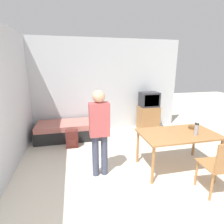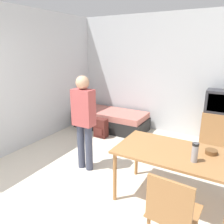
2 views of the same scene
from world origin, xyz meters
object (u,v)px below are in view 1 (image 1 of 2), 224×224
(tv, at_px, (149,112))
(person_standing, at_px, (99,128))
(dining_table, at_px, (178,137))
(daybed, at_px, (70,130))
(mate_bowl, at_px, (192,127))
(wooden_chair, at_px, (221,165))
(backpack, at_px, (72,139))
(thermos_flask, at_px, (196,128))

(tv, xyz_separation_m, person_standing, (-1.82, -1.99, 0.34))
(tv, height_order, person_standing, person_standing)
(dining_table, relative_size, person_standing, 0.92)
(daybed, height_order, mate_bowl, mate_bowl)
(daybed, distance_m, tv, 2.40)
(wooden_chair, bearing_deg, tv, 87.13)
(backpack, bearing_deg, mate_bowl, -26.97)
(tv, xyz_separation_m, mate_bowl, (0.06, -1.94, 0.19))
(dining_table, relative_size, backpack, 3.32)
(thermos_flask, bearing_deg, dining_table, 149.33)
(wooden_chair, relative_size, backpack, 2.13)
(tv, bearing_deg, backpack, -162.32)
(tv, xyz_separation_m, dining_table, (-0.35, -2.09, 0.09))
(wooden_chair, height_order, person_standing, person_standing)
(wooden_chair, distance_m, mate_bowl, 1.02)
(dining_table, bearing_deg, backpack, 145.44)
(dining_table, relative_size, thermos_flask, 6.23)
(tv, relative_size, thermos_flask, 5.11)
(daybed, height_order, backpack, daybed)
(mate_bowl, height_order, backpack, mate_bowl)
(dining_table, xyz_separation_m, backpack, (-1.97, 1.36, -0.44))
(dining_table, distance_m, backpack, 2.43)
(daybed, xyz_separation_m, tv, (2.38, 0.15, 0.34))
(tv, distance_m, dining_table, 2.12)
(backpack, bearing_deg, person_standing, -68.44)
(daybed, bearing_deg, tv, 3.56)
(mate_bowl, bearing_deg, backpack, 153.03)
(person_standing, bearing_deg, mate_bowl, 1.50)
(thermos_flask, bearing_deg, backpack, 145.87)
(wooden_chair, bearing_deg, backpack, 134.80)
(dining_table, xyz_separation_m, wooden_chair, (0.20, -0.83, -0.13))
(person_standing, bearing_deg, daybed, 106.83)
(tv, relative_size, mate_bowl, 8.26)
(mate_bowl, bearing_deg, dining_table, -159.52)
(person_standing, relative_size, thermos_flask, 6.79)
(daybed, height_order, dining_table, dining_table)
(daybed, distance_m, dining_table, 2.84)
(person_standing, bearing_deg, wooden_chair, -29.04)
(dining_table, distance_m, mate_bowl, 0.44)
(dining_table, xyz_separation_m, thermos_flask, (0.25, -0.15, 0.20))
(thermos_flask, distance_m, mate_bowl, 0.35)
(tv, xyz_separation_m, backpack, (-2.31, -0.74, -0.35))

